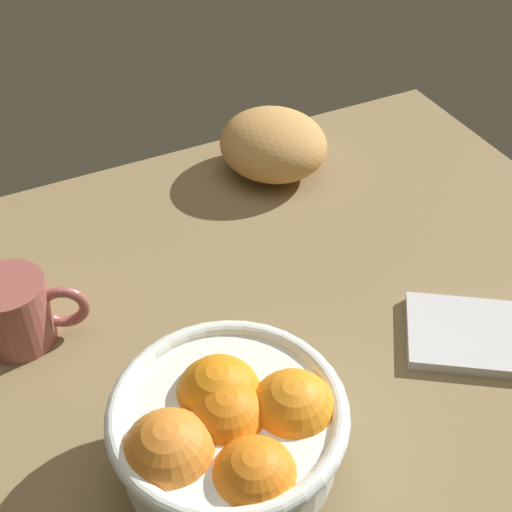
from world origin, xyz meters
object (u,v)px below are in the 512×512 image
(fruit_bowl, at_px, (230,431))
(mug, at_px, (17,311))
(napkin_folded, at_px, (473,335))
(bread_loaf, at_px, (273,144))

(fruit_bowl, height_order, mug, fruit_bowl)
(napkin_folded, relative_size, mug, 1.20)
(fruit_bowl, xyz_separation_m, bread_loaf, (0.26, 0.42, -0.02))
(fruit_bowl, xyz_separation_m, napkin_folded, (0.31, 0.04, -0.06))
(fruit_bowl, bearing_deg, napkin_folded, 6.61)
(fruit_bowl, bearing_deg, mug, 117.80)
(fruit_bowl, bearing_deg, bread_loaf, 58.54)
(napkin_folded, bearing_deg, mug, 153.60)
(bread_loaf, xyz_separation_m, napkin_folded, (0.05, -0.38, -0.04))
(napkin_folded, bearing_deg, fruit_bowl, -173.39)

